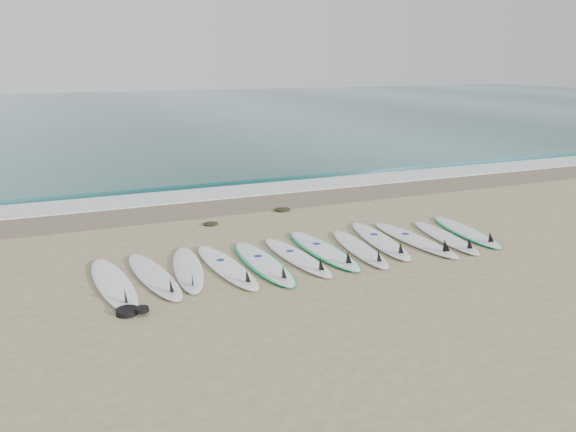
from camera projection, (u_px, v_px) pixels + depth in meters
name	position (u px, v px, depth m)	size (l,w,h in m)	color
ground	(309.00, 255.00, 10.55)	(120.00, 120.00, 0.00)	tan
ocean	(117.00, 112.00, 39.46)	(120.00, 55.00, 0.03)	#275F62
wet_sand_band	(242.00, 205.00, 14.20)	(120.00, 1.80, 0.01)	#71614B
foam_band	(226.00, 192.00, 15.44)	(120.00, 1.40, 0.04)	silver
wave_crest	(212.00, 181.00, 16.77)	(120.00, 1.00, 0.10)	#275F62
surfboard_0	(114.00, 284.00, 9.03)	(0.79, 2.62, 0.33)	white
surfboard_1	(155.00, 276.00, 9.36)	(0.85, 2.50, 0.31)	white
surfboard_2	(188.00, 269.00, 9.69)	(0.80, 2.39, 0.30)	white
surfboard_3	(228.00, 267.00, 9.77)	(0.77, 2.54, 0.32)	white
surfboard_4	(264.00, 263.00, 9.99)	(0.68, 2.55, 0.32)	white
surfboard_5	(298.00, 257.00, 10.27)	(0.72, 2.44, 0.31)	white
surfboard_6	(324.00, 250.00, 10.67)	(0.73, 2.60, 0.33)	white
surfboard_7	(360.00, 249.00, 10.73)	(0.73, 2.42, 0.30)	white
surfboard_8	(381.00, 240.00, 11.21)	(0.87, 2.64, 0.33)	white
surfboard_9	(415.00, 240.00, 11.26)	(0.68, 2.62, 0.33)	white
surfboard_10	(447.00, 237.00, 11.41)	(0.76, 2.40, 0.30)	white
surfboard_11	(466.00, 232.00, 11.83)	(0.88, 2.45, 0.30)	white
seaweed_near	(211.00, 224.00, 12.45)	(0.35, 0.27, 0.07)	black
seaweed_far	(283.00, 209.00, 13.61)	(0.41, 0.32, 0.08)	black
leash_coil	(130.00, 311.00, 8.07)	(0.46, 0.36, 0.11)	black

